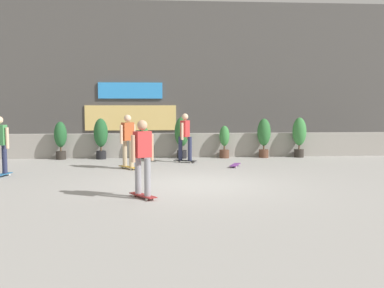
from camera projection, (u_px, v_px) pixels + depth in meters
The scene contains 15 objects.
ground_plane at pixel (197, 185), 11.51m from camera, with size 48.00×48.00×0.00m, color #9E9B96.
planter_wall at pixel (183, 145), 17.43m from camera, with size 18.00×0.40×0.90m, color gray.
building_backdrop at pixel (178, 77), 21.15m from camera, with size 20.00×2.08×6.50m.
potted_plant_0 at pixel (61, 138), 16.61m from camera, with size 0.46×0.46×1.38m.
potted_plant_1 at pixel (101, 135), 16.72m from camera, with size 0.51×0.51×1.49m.
potted_plant_2 at pixel (144, 141), 16.85m from camera, with size 0.38×0.38×1.23m.
potted_plant_3 at pixel (182, 134), 16.94m from camera, with size 0.53×0.53×1.54m.
potted_plant_4 at pixel (224, 141), 17.08m from camera, with size 0.37×0.37×1.21m.
potted_plant_5 at pixel (264, 135), 17.18m from camera, with size 0.50×0.50×1.47m.
potted_plant_6 at pixel (299, 134), 17.28m from camera, with size 0.52×0.52×1.51m.
skater_foreground at pixel (0, 143), 12.65m from camera, with size 0.54×0.82×1.70m.
skater_far_left at pixel (185, 135), 15.74m from camera, with size 0.80×0.56×1.70m.
skater_mid_plaza at pixel (128, 139), 14.20m from camera, with size 0.65×0.76×1.70m.
skater_by_wall_right at pixel (143, 155), 9.82m from camera, with size 0.63×0.77×1.70m.
skateboard_near_camera at pixel (235, 165), 14.77m from camera, with size 0.48×0.82×0.08m.
Camera 1 is at (-0.98, -11.33, 2.07)m, focal length 42.71 mm.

